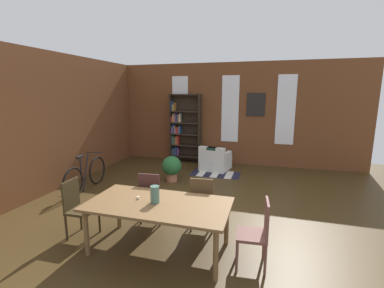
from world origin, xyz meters
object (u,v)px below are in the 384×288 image
at_px(potted_plant_by_shelf, 172,167).
at_px(bookshelf_tall, 183,129).
at_px(vase_on_table, 155,194).
at_px(dining_table, 158,207).
at_px(dining_chair_head_right, 257,231).
at_px(bicycle_second, 86,176).
at_px(dining_chair_head_left, 78,206).
at_px(armchair_white, 215,161).
at_px(dining_chair_far_left, 152,196).
at_px(dining_chair_far_right, 202,201).

bearing_deg(potted_plant_by_shelf, bookshelf_tall, 99.73).
bearing_deg(potted_plant_by_shelf, vase_on_table, -73.79).
bearing_deg(dining_table, vase_on_table, 180.00).
xyz_separation_m(dining_table, dining_chair_head_right, (1.42, 0.01, -0.16)).
height_order(dining_chair_head_right, bicycle_second, dining_chair_head_right).
bearing_deg(dining_table, potted_plant_by_shelf, 107.10).
xyz_separation_m(dining_table, dining_chair_head_left, (-1.42, -0.00, -0.16)).
bearing_deg(dining_chair_head_right, dining_table, -179.75).
relative_size(vase_on_table, bookshelf_tall, 0.11).
height_order(dining_table, vase_on_table, vase_on_table).
bearing_deg(dining_table, armchair_white, 90.39).
bearing_deg(dining_chair_far_left, dining_chair_head_left, -141.53).
bearing_deg(bicycle_second, bookshelf_tall, 66.80).
distance_m(dining_table, bookshelf_tall, 5.26).
distance_m(dining_chair_far_right, armchair_white, 3.66).
relative_size(dining_table, armchair_white, 2.25).
height_order(bicycle_second, potted_plant_by_shelf, bicycle_second).
bearing_deg(bookshelf_tall, dining_chair_far_right, -67.93).
bearing_deg(dining_chair_head_right, bicycle_second, 156.15).
relative_size(dining_chair_head_left, dining_chair_far_left, 1.00).
bearing_deg(potted_plant_by_shelf, armchair_white, 57.06).
distance_m(dining_chair_head_right, bicycle_second, 4.48).
height_order(dining_table, bookshelf_tall, bookshelf_tall).
bearing_deg(dining_chair_far_right, vase_on_table, -124.90).
relative_size(dining_chair_head_right, bicycle_second, 0.55).
bearing_deg(dining_chair_far_left, vase_on_table, -61.37).
relative_size(dining_chair_head_left, bicycle_second, 0.55).
bearing_deg(bookshelf_tall, vase_on_table, -76.41).
xyz_separation_m(dining_table, bicycle_second, (-2.68, 1.82, -0.32)).
bearing_deg(dining_chair_far_left, bicycle_second, 154.39).
xyz_separation_m(dining_chair_head_left, potted_plant_by_shelf, (0.49, 3.00, -0.13)).
bearing_deg(armchair_white, dining_table, -89.61).
height_order(bookshelf_tall, bicycle_second, bookshelf_tall).
bearing_deg(bicycle_second, dining_chair_head_left, -55.19).
relative_size(armchair_white, potted_plant_by_shelf, 1.36).
distance_m(vase_on_table, dining_chair_far_right, 0.99).
bearing_deg(bookshelf_tall, dining_chair_head_left, -91.52).
relative_size(dining_table, bicycle_second, 1.21).
bearing_deg(bicycle_second, vase_on_table, -34.64).
distance_m(dining_table, potted_plant_by_shelf, 3.15).
distance_m(dining_table, dining_chair_far_right, 0.91).
height_order(vase_on_table, bookshelf_tall, bookshelf_tall).
bearing_deg(bicycle_second, dining_table, -34.13).
relative_size(vase_on_table, dining_chair_head_left, 0.27).
bearing_deg(dining_chair_far_right, armchair_white, 97.94).
xyz_separation_m(bookshelf_tall, bicycle_second, (-1.40, -3.27, -0.76)).
height_order(dining_chair_head_left, dining_chair_far_right, same).
xyz_separation_m(vase_on_table, dining_chair_head_right, (1.47, 0.01, -0.36)).
distance_m(dining_chair_head_left, bookshelf_tall, 5.13).
relative_size(bookshelf_tall, potted_plant_by_shelf, 3.35).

